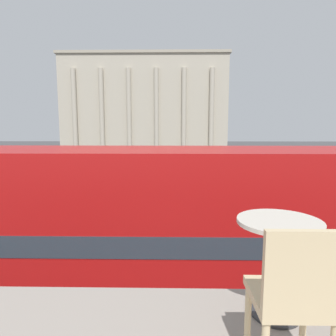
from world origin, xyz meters
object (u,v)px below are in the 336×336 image
object	(u,v)px
cafe_dining_table	(278,246)
traffic_light_mid	(151,161)
pedestrian_yellow	(177,177)
pedestrian_white	(263,162)
pedestrian_grey	(253,163)
plaza_building_left	(146,105)
double_decker_bus	(170,232)
traffic_light_near	(72,178)
cafe_chair_0	(294,296)

from	to	relation	value
cafe_dining_table	traffic_light_mid	bearing A→B (deg)	96.83
pedestrian_yellow	pedestrian_white	world-z (taller)	pedestrian_white
pedestrian_yellow	pedestrian_grey	xyz separation A→B (m)	(8.28, 9.16, 0.00)
plaza_building_left	pedestrian_yellow	size ratio (longest dim) A/B	20.01
pedestrian_white	pedestrian_yellow	bearing A→B (deg)	175.64
double_decker_bus	traffic_light_mid	world-z (taller)	double_decker_bus
traffic_light_near	pedestrian_grey	xyz separation A→B (m)	(13.54, 18.09, -1.43)
cafe_dining_table	traffic_light_mid	xyz separation A→B (m)	(-2.52, 21.06, -1.74)
traffic_light_mid	pedestrian_yellow	size ratio (longest dim) A/B	2.10
cafe_dining_table	traffic_light_near	distance (m)	13.59
double_decker_bus	pedestrian_white	xyz separation A→B (m)	(9.86, 25.88, -1.38)
traffic_light_mid	pedestrian_grey	bearing A→B (deg)	41.84
double_decker_bus	cafe_dining_table	world-z (taller)	double_decker_bus
cafe_chair_0	double_decker_bus	bearing A→B (deg)	100.62
pedestrian_white	pedestrian_grey	world-z (taller)	pedestrian_white
cafe_dining_table	cafe_chair_0	distance (m)	0.63
cafe_dining_table	pedestrian_white	world-z (taller)	cafe_dining_table
cafe_dining_table	pedestrian_yellow	distance (m)	21.38
double_decker_bus	pedestrian_white	world-z (taller)	double_decker_bus
traffic_light_near	pedestrian_yellow	xyz separation A→B (m)	(5.25, 8.93, -1.43)
pedestrian_grey	pedestrian_yellow	bearing A→B (deg)	58.73
cafe_dining_table	pedestrian_grey	world-z (taller)	cafe_dining_table
double_decker_bus	pedestrian_white	size ratio (longest dim) A/B	5.79
pedestrian_white	traffic_light_near	bearing A→B (deg)	-177.84
cafe_chair_0	pedestrian_grey	bearing A→B (deg)	78.40
pedestrian_white	pedestrian_grey	bearing A→B (deg)	140.44
traffic_light_near	pedestrian_white	size ratio (longest dim) A/B	2.04
traffic_light_near	pedestrian_yellow	size ratio (longest dim) A/B	2.23
cafe_dining_table	pedestrian_yellow	xyz separation A→B (m)	(-0.47, 21.15, -3.05)
double_decker_bus	pedestrian_grey	xyz separation A→B (m)	(8.66, 25.68, -1.47)
traffic_light_mid	pedestrian_white	xyz separation A→B (m)	(11.53, 9.45, -1.21)
cafe_chair_0	traffic_light_near	xyz separation A→B (m)	(-5.60, 12.84, -1.60)
pedestrian_grey	cafe_chair_0	bearing A→B (deg)	86.46
double_decker_bus	cafe_dining_table	bearing A→B (deg)	-80.37
cafe_chair_0	cafe_dining_table	bearing A→B (deg)	80.85
cafe_chair_0	pedestrian_white	distance (m)	32.57
plaza_building_left	pedestrian_yellow	distance (m)	40.17
plaza_building_left	traffic_light_mid	xyz separation A→B (m)	(3.97, -38.91, -7.11)
cafe_dining_table	double_decker_bus	bearing A→B (deg)	100.41
double_decker_bus	traffic_light_mid	bearing A→B (deg)	95.04
plaza_building_left	traffic_light_mid	distance (m)	39.75
traffic_light_mid	cafe_dining_table	bearing A→B (deg)	-83.17
cafe_dining_table	cafe_chair_0	size ratio (longest dim) A/B	0.80
traffic_light_near	pedestrian_grey	distance (m)	22.64
cafe_chair_0	pedestrian_white	xyz separation A→B (m)	(9.14, 31.12, -2.93)
traffic_light_mid	plaza_building_left	bearing A→B (deg)	95.83
cafe_dining_table	cafe_chair_0	world-z (taller)	cafe_chair_0
cafe_chair_0	plaza_building_left	distance (m)	61.15
cafe_dining_table	plaza_building_left	world-z (taller)	plaza_building_left
double_decker_bus	traffic_light_near	world-z (taller)	double_decker_bus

